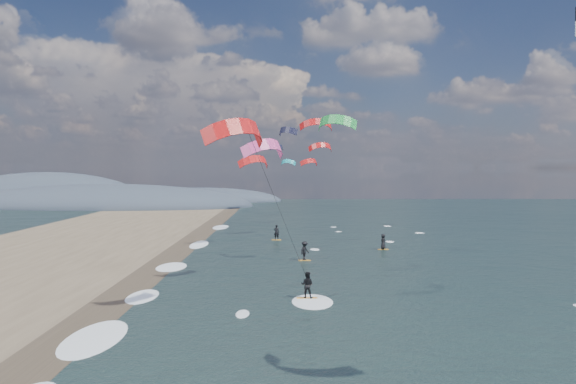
{
  "coord_description": "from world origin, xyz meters",
  "views": [
    {
      "loc": [
        -1.2,
        -21.5,
        8.44
      ],
      "look_at": [
        -1.0,
        12.0,
        7.0
      ],
      "focal_mm": 35.0,
      "sensor_mm": 36.0,
      "label": 1
    }
  ],
  "objects": [
    {
      "name": "wet_sand_strip",
      "position": [
        -12.0,
        10.0,
        0.0
      ],
      "size": [
        3.0,
        240.0,
        0.0
      ],
      "primitive_type": "cube",
      "color": "#382D23",
      "rests_on": "ground"
    },
    {
      "name": "coastal_hills",
      "position": [
        -44.84,
        107.86,
        0.0
      ],
      "size": [
        80.0,
        41.0,
        15.0
      ],
      "color": "#3D4756",
      "rests_on": "ground"
    },
    {
      "name": "bg_kite_field",
      "position": [
        0.53,
        50.44,
        11.52
      ],
      "size": [
        11.85,
        73.32,
        5.8
      ],
      "color": "red",
      "rests_on": "ground"
    },
    {
      "name": "kitesurfer_near_b",
      "position": [
        -2.11,
        10.05,
        7.47
      ],
      "size": [
        7.01,
        9.2,
        11.87
      ],
      "color": "orange",
      "rests_on": "ground"
    },
    {
      "name": "shoreline_surf",
      "position": [
        -10.8,
        14.75,
        0.0
      ],
      "size": [
        2.4,
        79.4,
        0.11
      ],
      "color": "white",
      "rests_on": "ground"
    },
    {
      "name": "ground",
      "position": [
        0.0,
        0.0,
        0.0
      ],
      "size": [
        260.0,
        260.0,
        0.0
      ],
      "primitive_type": "plane",
      "color": "black",
      "rests_on": "ground"
    },
    {
      "name": "far_kitesurfers",
      "position": [
        2.28,
        34.17,
        0.87
      ],
      "size": [
        12.25,
        15.43,
        1.81
      ],
      "color": "orange",
      "rests_on": "ground"
    }
  ]
}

